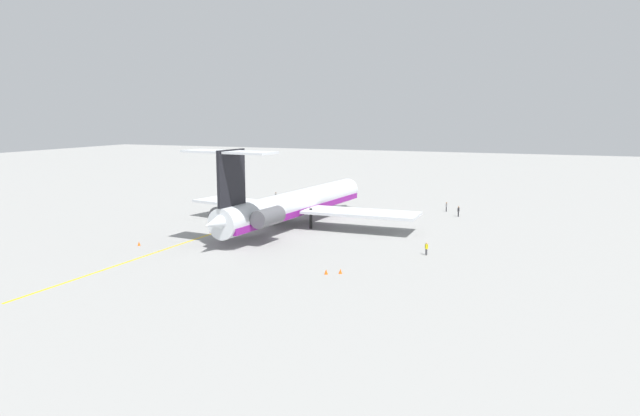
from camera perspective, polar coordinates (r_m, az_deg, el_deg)
ground at (r=96.73m, az=-7.27°, el=-0.94°), size 366.21×366.21×0.00m
main_jetliner at (r=87.59m, az=-2.80°, el=0.35°), size 43.70×38.65×12.72m
ground_crew_near_nose at (r=115.25m, az=-4.44°, el=1.28°), size 0.26×0.42×1.64m
ground_crew_near_tail at (r=71.40m, az=10.59°, el=-3.84°), size 0.26×0.41×1.64m
ground_crew_portside at (r=99.30m, az=13.67°, el=-0.20°), size 0.38×0.30×1.79m
ground_crew_starboard at (r=103.98m, az=12.51°, el=0.23°), size 0.36×0.29×1.71m
safety_cone_nose at (r=62.16m, az=0.61°, el=-6.39°), size 0.40×0.40×0.55m
safety_cone_wingtip at (r=79.14m, az=-17.63°, el=-3.40°), size 0.40×0.40×0.55m
safety_cone_tail at (r=62.47m, az=2.05°, el=-6.32°), size 0.40×0.40×0.55m
taxiway_centreline at (r=93.03m, az=-7.18°, el=-1.35°), size 88.48×2.39×0.01m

